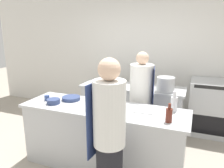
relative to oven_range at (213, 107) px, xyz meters
The scene contains 15 objects.
ground_plane 2.35m from the oven_range, 131.18° to the right, with size 16.00×16.00×0.00m, color #A89E8E.
wall_back 1.80m from the oven_range, 165.12° to the left, with size 8.00×0.06×2.80m.
prep_counter 2.30m from the oven_range, 131.18° to the right, with size 2.34×0.71×0.91m.
pass_counter 1.53m from the oven_range, 161.16° to the right, with size 1.95×0.63×0.91m.
oven_range is the anchor object (origin of this frame).
chef_at_prep_near 2.69m from the oven_range, 115.33° to the right, with size 0.36×0.35×1.70m.
chef_at_stove 1.59m from the oven_range, 136.48° to the right, with size 0.41×0.39×1.63m.
bottle_olive_oil 2.04m from the oven_range, 107.60° to the right, with size 0.08×0.08×0.23m.
bottle_vinegar 2.53m from the oven_range, 130.94° to the right, with size 0.08×0.08×0.20m.
bottle_wine 1.70m from the oven_range, 111.02° to the right, with size 0.09×0.09×0.27m.
bowl_mixing_large 2.67m from the oven_range, 142.42° to the right, with size 0.28×0.28×0.05m.
bowl_prep_small 2.94m from the oven_range, 140.47° to the right, with size 0.19×0.19×0.07m.
cup 3.03m from the oven_range, 143.95° to the right, with size 0.07×0.07×0.08m.
cutting_board 1.95m from the oven_range, 119.60° to the right, with size 0.29×0.19×0.01m.
stockpot 1.15m from the oven_range, 143.64° to the right, with size 0.31×0.31×0.25m.
Camera 1 is at (1.16, -2.60, 1.98)m, focal length 35.00 mm.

